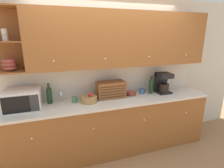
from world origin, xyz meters
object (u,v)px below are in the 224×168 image
Objects in this scene: bowl_stack_on_counter at (131,93)px; wine_bottle at (151,86)px; mug_blue_second at (142,91)px; coffee_maker at (163,83)px; second_wine_bottle at (49,94)px; fruit_basket at (89,99)px; wine_glass at (61,93)px; microwave at (23,99)px; mug at (75,100)px; bread_box at (111,90)px.

wine_bottle is at bearing -4.81° from bowl_stack_on_counter.
mug_blue_second is 0.42m from coffee_maker.
fruit_basket is at bearing -13.96° from second_wine_bottle.
wine_glass is 0.46m from fruit_basket.
microwave is 1.52× the size of wine_bottle.
bowl_stack_on_counter is (0.78, 0.10, -0.02)m from fruit_basket.
coffee_maker is at bearing -4.74° from wine_glass.
coffee_maker is (0.23, -0.02, 0.04)m from wine_bottle.
mug is 0.23m from fruit_basket.
wine_bottle is 0.86× the size of coffee_maker.
second_wine_bottle is 3.55× the size of mug.
mug_blue_second is (1.59, -0.03, -0.10)m from second_wine_bottle.
fruit_basket is (0.94, -0.03, -0.09)m from microwave.
wine_glass is at bearing 175.40° from bowl_stack_on_counter.
second_wine_bottle is 1.59m from mug_blue_second.
mug is at bearing 2.54° from microwave.
microwave is at bearing -177.32° from bread_box.
fruit_basket is 0.81× the size of wine_bottle.
fruit_basket is at bearing -25.31° from wine_glass.
bowl_stack_on_counter is at bearing 7.31° from fruit_basket.
microwave is 0.95m from fruit_basket.
wine_bottle is (2.10, 0.04, -0.00)m from microwave.
bread_box is 0.76m from wine_bottle.
wine_glass is at bearing 172.97° from bread_box.
bread_box is at bearing 2.84° from mug.
coffee_maker reaches higher than mug_blue_second.
mug_blue_second is (1.95, 0.08, -0.10)m from microwave.
fruit_basket is (0.59, -0.15, -0.09)m from second_wine_bottle.
bread_box is at bearing 177.15° from coffee_maker.
wine_glass is 2.03× the size of mug.
bread_box is 0.40m from bowl_stack_on_counter.
microwave is 0.55m from wine_glass.
wine_glass is at bearing 175.26° from coffee_maker.
bowl_stack_on_counter is (1.20, -0.10, -0.09)m from wine_glass.
mug is 1.38m from wine_bottle.
coffee_maker is at bearing 1.93° from fruit_basket.
coffee_maker reaches higher than microwave.
wine_bottle is (1.15, 0.07, 0.09)m from fruit_basket.
second_wine_bottle is 0.18m from wine_glass.
microwave reaches higher than mug_blue_second.
microwave is 4.75× the size of mug_blue_second.
second_wine_bottle reaches higher than bowl_stack_on_counter.
fruit_basket is 2.52× the size of mug_blue_second.
microwave is 0.37m from second_wine_bottle.
bowl_stack_on_counter is at bearing 175.19° from wine_bottle.
bread_box is 1.27× the size of coffee_maker.
coffee_maker is (1.98, -0.10, 0.04)m from second_wine_bottle.
fruit_basket is 0.42m from bread_box.
second_wine_bottle is at bearing 17.57° from microwave.
microwave is 1.73m from bowl_stack_on_counter.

